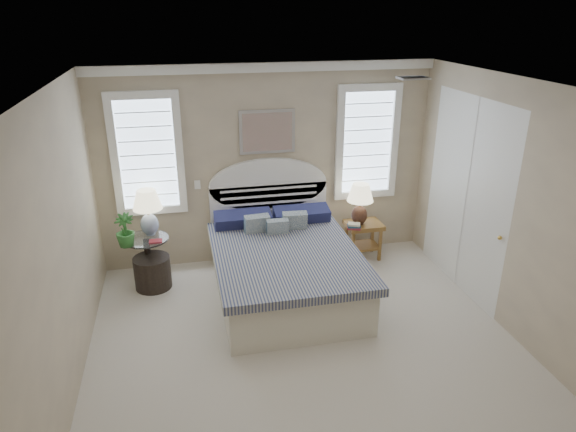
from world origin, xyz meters
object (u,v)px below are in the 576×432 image
Objects in this scene: lamp_left at (148,207)px; lamp_right at (360,200)px; side_table_left at (148,256)px; bed at (283,264)px; floor_pot at (153,272)px; nightstand_right at (363,232)px.

lamp_left is 2.82m from lamp_right.
lamp_left is (0.05, 0.12, 0.61)m from side_table_left.
lamp_right is at bearing -0.60° from lamp_left.
lamp_right is (2.87, 0.09, 0.50)m from side_table_left.
bed is 3.75× the size of lamp_left.
side_table_left is at bearing 160.26° from bed.
side_table_left is 0.63m from lamp_left.
floor_pot is 0.83m from lamp_left.
side_table_left is 2.95m from nightstand_right.
bed is 3.84× the size of lamp_right.
side_table_left is 1.04× the size of lamp_left.
nightstand_right is at bearing 4.79° from lamp_right.
side_table_left is (-1.65, 0.59, 0.00)m from bed.
bed is 4.95× the size of floor_pot.
floor_pot is (-2.91, -0.23, -0.18)m from nightstand_right.
floor_pot is (-1.61, 0.46, -0.18)m from bed.
side_table_left is at bearing -113.85° from lamp_left.
lamp_right is (1.22, 0.69, 0.51)m from bed.
lamp_right is (2.82, -0.03, -0.11)m from lamp_left.
lamp_right reaches higher than nightstand_right.
side_table_left is 0.23m from floor_pot.
nightstand_right reaches higher than floor_pot.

